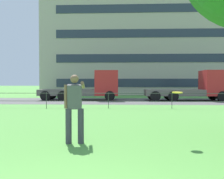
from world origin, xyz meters
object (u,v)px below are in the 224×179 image
(person_thrower, at_px, (75,106))
(frisbee, at_px, (177,92))
(apartment_building_background, at_px, (144,29))
(flatbed_truck_far_left, at_px, (91,87))
(flatbed_truck_far_right, at_px, (198,87))

(person_thrower, distance_m, frisbee, 2.71)
(apartment_building_background, bearing_deg, person_thrower, -98.34)
(apartment_building_background, bearing_deg, flatbed_truck_far_left, -112.29)
(person_thrower, bearing_deg, flatbed_truck_far_right, 63.38)
(person_thrower, height_order, frisbee, person_thrower)
(frisbee, xyz_separation_m, flatbed_truck_far_left, (-4.36, 16.32, -0.13))
(frisbee, xyz_separation_m, flatbed_truck_far_right, (5.42, 16.13, -0.13))
(frisbee, bearing_deg, flatbed_truck_far_left, 104.97)
(frisbee, relative_size, flatbed_truck_far_right, 0.04)
(person_thrower, relative_size, flatbed_truck_far_left, 0.25)
(person_thrower, height_order, flatbed_truck_far_right, flatbed_truck_far_right)
(person_thrower, distance_m, flatbed_truck_far_right, 18.11)
(frisbee, height_order, flatbed_truck_far_left, flatbed_truck_far_left)
(flatbed_truck_far_left, xyz_separation_m, flatbed_truck_far_right, (9.79, -0.19, 0.00))
(person_thrower, relative_size, apartment_building_background, 0.06)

